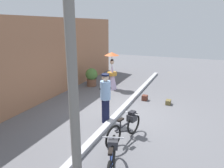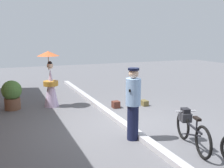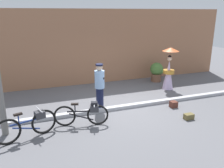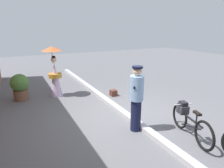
% 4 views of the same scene
% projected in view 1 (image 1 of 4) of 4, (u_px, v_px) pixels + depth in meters
% --- Properties ---
extents(ground_plane, '(30.00, 30.00, 0.00)m').
position_uv_depth(ground_plane, '(118.00, 115.00, 7.81)').
color(ground_plane, slate).
extents(building_wall, '(14.00, 0.40, 3.49)m').
position_uv_depth(building_wall, '(36.00, 61.00, 8.66)').
color(building_wall, '#9E6B4C').
rests_on(building_wall, ground_plane).
extents(sidewalk_curb, '(14.00, 0.20, 0.12)m').
position_uv_depth(sidewalk_curb, '(118.00, 113.00, 7.80)').
color(sidewalk_curb, '#B2B2B7').
rests_on(sidewalk_curb, ground_plane).
extents(bicycle_near_officer, '(1.61, 0.59, 0.76)m').
position_uv_depth(bicycle_near_officer, '(126.00, 126.00, 6.05)').
color(bicycle_near_officer, black).
rests_on(bicycle_near_officer, ground_plane).
extents(bicycle_far_side, '(1.65, 0.63, 0.80)m').
position_uv_depth(bicycle_far_side, '(112.00, 160.00, 4.53)').
color(bicycle_far_side, black).
rests_on(bicycle_far_side, ground_plane).
extents(person_officer, '(0.34, 0.34, 1.67)m').
position_uv_depth(person_officer, '(105.00, 97.00, 6.99)').
color(person_officer, '#141938').
rests_on(person_officer, ground_plane).
extents(person_with_parasol, '(0.73, 0.73, 1.87)m').
position_uv_depth(person_with_parasol, '(112.00, 72.00, 10.65)').
color(person_with_parasol, silver).
rests_on(person_with_parasol, ground_plane).
extents(potted_plant_by_door, '(0.65, 0.63, 0.95)m').
position_uv_depth(potted_plant_by_door, '(92.00, 76.00, 11.31)').
color(potted_plant_by_door, brown).
rests_on(potted_plant_by_door, ground_plane).
extents(backpack_on_pavement, '(0.30, 0.20, 0.18)m').
position_uv_depth(backpack_on_pavement, '(168.00, 102.00, 8.79)').
color(backpack_on_pavement, brown).
rests_on(backpack_on_pavement, ground_plane).
extents(backpack_spare, '(0.24, 0.23, 0.22)m').
position_uv_depth(backpack_spare, '(145.00, 98.00, 9.25)').
color(backpack_spare, '#592D23').
rests_on(backpack_spare, ground_plane).
extents(utility_pole, '(0.18, 0.18, 4.80)m').
position_uv_depth(utility_pole, '(72.00, 73.00, 3.58)').
color(utility_pole, slate).
rests_on(utility_pole, ground_plane).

